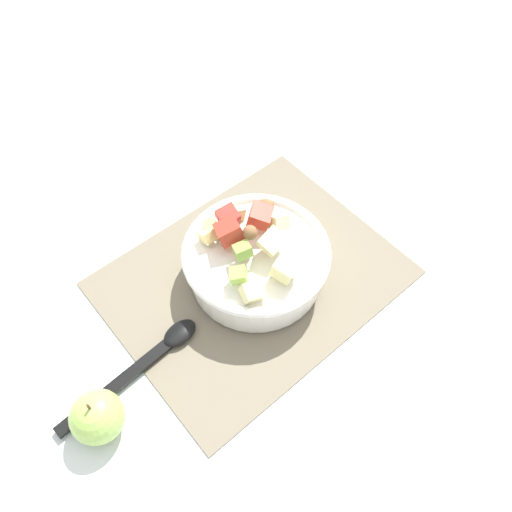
% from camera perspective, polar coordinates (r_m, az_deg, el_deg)
% --- Properties ---
extents(ground_plane, '(2.40, 2.40, 0.00)m').
position_cam_1_polar(ground_plane, '(0.84, -0.38, -2.54)').
color(ground_plane, silver).
extents(placemat, '(0.46, 0.36, 0.01)m').
position_cam_1_polar(placemat, '(0.84, -0.38, -2.43)').
color(placemat, '#756B56').
rests_on(placemat, ground_plane).
extents(salad_bowl, '(0.24, 0.24, 0.12)m').
position_cam_1_polar(salad_bowl, '(0.81, -0.03, -0.31)').
color(salad_bowl, white).
rests_on(salad_bowl, placemat).
extents(serving_spoon, '(0.25, 0.04, 0.01)m').
position_cam_1_polar(serving_spoon, '(0.78, -11.82, -11.13)').
color(serving_spoon, black).
rests_on(serving_spoon, placemat).
extents(whole_apple, '(0.07, 0.07, 0.09)m').
position_cam_1_polar(whole_apple, '(0.74, -17.55, -17.01)').
color(whole_apple, '#9EC656').
rests_on(whole_apple, ground_plane).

